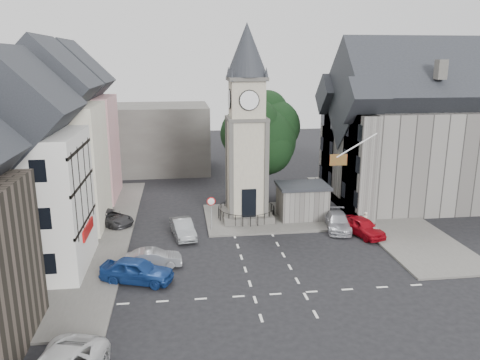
{
  "coord_description": "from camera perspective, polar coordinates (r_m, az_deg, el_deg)",
  "views": [
    {
      "loc": [
        -5.51,
        -30.0,
        13.44
      ],
      "look_at": [
        -0.94,
        5.0,
        4.28
      ],
      "focal_mm": 35.0,
      "sensor_mm": 36.0,
      "label": 1
    }
  ],
  "objects": [
    {
      "name": "ground",
      "position": [
        33.33,
        2.75,
        -9.26
      ],
      "size": [
        120.0,
        120.0,
        0.0
      ],
      "primitive_type": "plane",
      "color": "black",
      "rests_on": "ground"
    },
    {
      "name": "pavement_west",
      "position": [
        39.03,
        -17.38,
        -6.19
      ],
      "size": [
        6.0,
        30.0,
        0.14
      ],
      "primitive_type": "cube",
      "color": "#595651",
      "rests_on": "ground"
    },
    {
      "name": "pavement_east",
      "position": [
        43.92,
        16.49,
        -3.8
      ],
      "size": [
        6.0,
        26.0,
        0.14
      ],
      "primitive_type": "cube",
      "color": "#595651",
      "rests_on": "ground"
    },
    {
      "name": "central_island",
      "position": [
        40.88,
        2.86,
        -4.55
      ],
      "size": [
        10.0,
        8.0,
        0.16
      ],
      "primitive_type": "cube",
      "color": "#595651",
      "rests_on": "ground"
    },
    {
      "name": "road_markings",
      "position": [
        28.48,
        4.75,
        -13.66
      ],
      "size": [
        20.0,
        8.0,
        0.01
      ],
      "primitive_type": "cube",
      "color": "silver",
      "rests_on": "ground"
    },
    {
      "name": "clock_tower",
      "position": [
        38.75,
        0.81,
        6.65
      ],
      "size": [
        4.86,
        4.86,
        16.25
      ],
      "color": "#4C4944",
      "rests_on": "ground"
    },
    {
      "name": "stone_shelter",
      "position": [
        40.67,
        7.59,
        -2.59
      ],
      "size": [
        4.3,
        3.3,
        3.08
      ],
      "color": "#5C5854",
      "rests_on": "ground"
    },
    {
      "name": "town_tree",
      "position": [
        44.12,
        2.46,
        6.1
      ],
      "size": [
        7.2,
        7.2,
        10.8
      ],
      "color": "black",
      "rests_on": "ground"
    },
    {
      "name": "warning_sign_post",
      "position": [
        37.3,
        -3.54,
        -3.3
      ],
      "size": [
        0.7,
        0.19,
        2.85
      ],
      "color": "black",
      "rests_on": "ground"
    },
    {
      "name": "terrace_pink",
      "position": [
        47.57,
        -19.57,
        5.42
      ],
      "size": [
        8.1,
        7.6,
        12.8
      ],
      "color": "#CB8E8B",
      "rests_on": "ground"
    },
    {
      "name": "terrace_cream",
      "position": [
        39.88,
        -21.87,
        3.59
      ],
      "size": [
        8.1,
        7.6,
        12.8
      ],
      "color": "beige",
      "rests_on": "ground"
    },
    {
      "name": "terrace_tudor",
      "position": [
        32.44,
        -25.16,
        0.22
      ],
      "size": [
        8.1,
        7.6,
        12.0
      ],
      "color": "silver",
      "rests_on": "ground"
    },
    {
      "name": "backdrop_west",
      "position": [
        59.12,
        -13.7,
        4.94
      ],
      "size": [
        20.0,
        10.0,
        8.0
      ],
      "primitive_type": "cube",
      "color": "#4C4944",
      "rests_on": "ground"
    },
    {
      "name": "east_building",
      "position": [
        46.67,
        19.62,
        4.85
      ],
      "size": [
        14.4,
        11.4,
        12.6
      ],
      "color": "#5C5854",
      "rests_on": "ground"
    },
    {
      "name": "east_boundary_wall",
      "position": [
        44.55,
        12.2,
        -2.75
      ],
      "size": [
        0.4,
        16.0,
        0.9
      ],
      "primitive_type": "cube",
      "color": "#5C5854",
      "rests_on": "ground"
    },
    {
      "name": "flagpole",
      "position": [
        37.15,
        14.05,
        4.12
      ],
      "size": [
        3.68,
        0.1,
        2.74
      ],
      "color": "white",
      "rests_on": "ground"
    },
    {
      "name": "car_west_blue",
      "position": [
        30.11,
        -12.44,
        -10.71
      ],
      "size": [
        4.87,
        3.17,
        1.54
      ],
      "primitive_type": "imported",
      "rotation": [
        0.0,
        0.0,
        1.25
      ],
      "color": "navy",
      "rests_on": "ground"
    },
    {
      "name": "car_west_silver",
      "position": [
        31.95,
        -10.51,
        -9.38
      ],
      "size": [
        3.8,
        1.48,
        1.23
      ],
      "primitive_type": "imported",
      "rotation": [
        0.0,
        0.0,
        1.62
      ],
      "color": "#979A9F",
      "rests_on": "ground"
    },
    {
      "name": "car_west_grey",
      "position": [
        40.55,
        -15.58,
        -4.45
      ],
      "size": [
        4.68,
        4.52,
        1.24
      ],
      "primitive_type": "imported",
      "rotation": [
        0.0,
        0.0,
        0.83
      ],
      "color": "#2F2F31",
      "rests_on": "ground"
    },
    {
      "name": "car_island_silver",
      "position": [
        36.78,
        -7.0,
        -5.86
      ],
      "size": [
        2.18,
        4.36,
        1.37
      ],
      "primitive_type": "imported",
      "rotation": [
        0.0,
        0.0,
        0.18
      ],
      "color": "gray",
      "rests_on": "ground"
    },
    {
      "name": "car_island_east",
      "position": [
        38.86,
        11.83,
        -4.99
      ],
      "size": [
        2.69,
        4.77,
        1.3
      ],
      "primitive_type": "imported",
      "rotation": [
        0.0,
        0.0,
        -0.2
      ],
      "color": "#AFB0B8",
      "rests_on": "ground"
    },
    {
      "name": "car_east_red",
      "position": [
        38.04,
        14.72,
        -5.5
      ],
      "size": [
        2.85,
        4.5,
        1.43
      ],
      "primitive_type": "imported",
      "rotation": [
        0.0,
        0.0,
        0.3
      ],
      "color": "#9E0813",
      "rests_on": "ground"
    },
    {
      "name": "pedestrian",
      "position": [
        39.14,
        14.98,
        -4.86
      ],
      "size": [
        0.65,
        0.53,
        1.54
      ],
      "primitive_type": "imported",
      "rotation": [
        0.0,
        0.0,
        3.46
      ],
      "color": "beige",
      "rests_on": "ground"
    }
  ]
}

